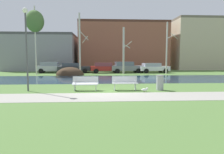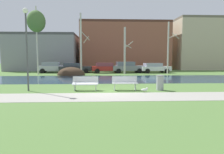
# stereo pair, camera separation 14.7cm
# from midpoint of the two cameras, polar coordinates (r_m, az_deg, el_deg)

# --- Properties ---
(ground_plane) EXTENTS (120.00, 120.00, 0.00)m
(ground_plane) POSITION_cam_midpoint_polar(r_m,az_deg,el_deg) (21.99, -2.72, 0.07)
(ground_plane) COLOR #517538
(paved_path_strip) EXTENTS (60.00, 2.36, 0.01)m
(paved_path_strip) POSITION_cam_midpoint_polar(r_m,az_deg,el_deg) (10.46, -2.04, -5.67)
(paved_path_strip) COLOR #9E998E
(paved_path_strip) RESTS_ON ground
(river_band) EXTENTS (80.00, 7.59, 0.01)m
(river_band) POSITION_cam_midpoint_polar(r_m,az_deg,el_deg) (19.55, -2.64, -0.56)
(river_band) COLOR #284256
(river_band) RESTS_ON ground
(soil_mound) EXTENTS (3.32, 2.48, 1.94)m
(soil_mound) POSITION_cam_midpoint_polar(r_m,az_deg,el_deg) (24.62, -12.07, 0.52)
(soil_mound) COLOR #423021
(soil_mound) RESTS_ON ground
(bench_left) EXTENTS (1.60, 0.56, 0.87)m
(bench_left) POSITION_cam_midpoint_polar(r_m,az_deg,el_deg) (12.59, -7.92, -1.71)
(bench_left) COLOR silver
(bench_left) RESTS_ON ground
(bench_right) EXTENTS (1.60, 0.56, 0.87)m
(bench_right) POSITION_cam_midpoint_polar(r_m,az_deg,el_deg) (12.63, 3.36, -1.64)
(bench_right) COLOR silver
(bench_right) RESTS_ON ground
(trash_bin) EXTENTS (0.48, 0.48, 0.95)m
(trash_bin) POSITION_cam_midpoint_polar(r_m,az_deg,el_deg) (12.95, 13.20, -1.50)
(trash_bin) COLOR #999B9E
(trash_bin) RESTS_ON ground
(seagull) EXTENTS (0.46, 0.17, 0.27)m
(seagull) POSITION_cam_midpoint_polar(r_m,az_deg,el_deg) (12.15, 8.99, -3.59)
(seagull) COLOR white
(seagull) RESTS_ON ground
(streetlamp) EXTENTS (0.32, 0.32, 5.00)m
(streetlamp) POSITION_cam_midpoint_polar(r_m,az_deg,el_deg) (13.28, -23.63, 10.81)
(streetlamp) COLOR #4C4C51
(streetlamp) RESTS_ON ground
(birch_far_left) EXTENTS (2.19, 2.19, 8.36)m
(birch_far_left) POSITION_cam_midpoint_polar(r_m,az_deg,el_deg) (26.88, -21.33, 14.53)
(birch_far_left) COLOR beige
(birch_far_left) RESTS_ON ground
(birch_left) EXTENTS (1.25, 2.15, 7.65)m
(birch_left) POSITION_cam_midpoint_polar(r_m,az_deg,el_deg) (25.73, -9.30, 9.39)
(birch_left) COLOR beige
(birch_left) RESTS_ON ground
(birch_center_left) EXTENTS (1.22, 1.94, 6.03)m
(birch_center_left) POSITION_cam_midpoint_polar(r_m,az_deg,el_deg) (26.19, 3.23, 7.59)
(birch_center_left) COLOR #BCB7A8
(birch_center_left) RESTS_ON ground
(birch_center) EXTENTS (1.52, 2.55, 6.75)m
(birch_center) POSITION_cam_midpoint_polar(r_m,az_deg,el_deg) (27.47, 15.31, 8.17)
(birch_center) COLOR beige
(birch_center) RESTS_ON ground
(parked_van_nearest_silver) EXTENTS (4.23, 2.21, 1.51)m
(parked_van_nearest_silver) POSITION_cam_midpoint_polar(r_m,az_deg,el_deg) (29.32, -17.03, 2.70)
(parked_van_nearest_silver) COLOR #B2B5BC
(parked_van_nearest_silver) RESTS_ON ground
(parked_sedan_second_dark) EXTENTS (4.59, 2.31, 1.37)m
(parked_sedan_second_dark) POSITION_cam_midpoint_polar(r_m,az_deg,el_deg) (28.53, -11.06, 2.66)
(parked_sedan_second_dark) COLOR #282B30
(parked_sedan_second_dark) RESTS_ON ground
(parked_hatch_third_red) EXTENTS (4.31, 2.24, 1.43)m
(parked_hatch_third_red) POSITION_cam_midpoint_polar(r_m,az_deg,el_deg) (27.85, -2.17, 2.74)
(parked_hatch_third_red) COLOR maroon
(parked_hatch_third_red) RESTS_ON ground
(parked_wagon_fourth_grey) EXTENTS (4.54, 2.21, 1.57)m
(parked_wagon_fourth_grey) POSITION_cam_midpoint_polar(r_m,az_deg,el_deg) (28.15, 3.86, 2.87)
(parked_wagon_fourth_grey) COLOR slate
(parked_wagon_fourth_grey) RESTS_ON ground
(parked_suv_fifth_white) EXTENTS (4.28, 2.37, 1.36)m
(parked_suv_fifth_white) POSITION_cam_midpoint_polar(r_m,az_deg,el_deg) (28.67, 11.51, 2.66)
(parked_suv_fifth_white) COLOR silver
(parked_suv_fifth_white) RESTS_ON ground
(building_grey_warehouse) EXTENTS (11.17, 8.70, 6.08)m
(building_grey_warehouse) POSITION_cam_midpoint_polar(r_m,az_deg,el_deg) (37.20, -19.04, 6.60)
(building_grey_warehouse) COLOR gray
(building_grey_warehouse) RESTS_ON ground
(building_brick_low) EXTENTS (15.52, 6.57, 8.43)m
(building_brick_low) POSITION_cam_midpoint_polar(r_m,az_deg,el_deg) (36.83, 2.96, 8.73)
(building_brick_low) COLOR brown
(building_brick_low) RESTS_ON ground
(building_beige_block) EXTENTS (13.77, 8.33, 9.18)m
(building_beige_block) POSITION_cam_midpoint_polar(r_m,az_deg,el_deg) (42.35, 25.37, 8.29)
(building_beige_block) COLOR #BCAD8E
(building_beige_block) RESTS_ON ground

